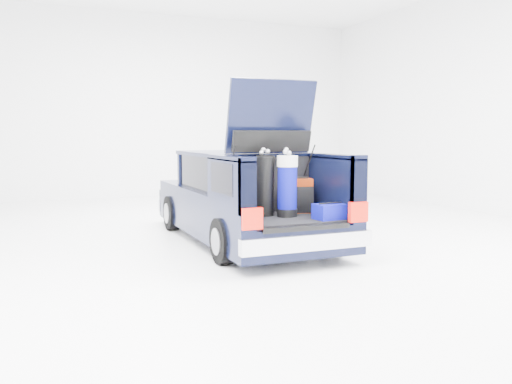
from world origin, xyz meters
name	(u,v)px	position (x,y,z in m)	size (l,w,h in m)	color
ground	(244,241)	(0.00, 0.00, 0.00)	(14.00, 14.00, 0.00)	white
car	(242,199)	(0.00, 0.11, 0.67)	(1.87, 4.65, 2.47)	black
red_suitcase	(301,196)	(0.41, -1.20, 0.84)	(0.35, 0.27, 0.52)	maroon
black_golf_bag	(265,185)	(-0.19, -1.25, 1.02)	(0.31, 0.35, 0.93)	black
blue_golf_bag	(287,185)	(0.07, -1.44, 1.03)	(0.36, 0.36, 0.94)	black
blue_duffel	(331,211)	(0.50, -1.86, 0.70)	(0.45, 0.31, 0.22)	#05057A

